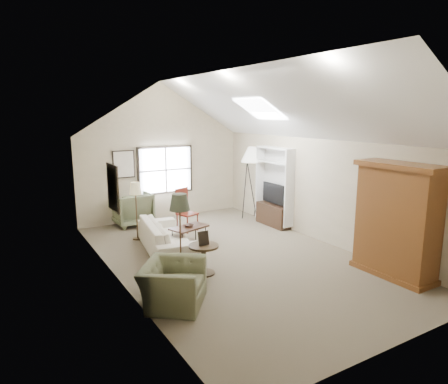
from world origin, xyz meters
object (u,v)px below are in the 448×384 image
sofa (167,236)px  armchair_far (132,209)px  side_chair (187,210)px  armoire (397,221)px  side_table (204,259)px  coffee_table (189,236)px  armchair_near (173,284)px

sofa → armchair_far: (0.02, 2.56, 0.12)m
side_chair → sofa: bearing=-151.4°
side_chair → armoire: bearing=-84.8°
armoire → side_chair: armoire is taller
armoire → side_table: size_ratio=3.72×
armoire → coffee_table: size_ratio=2.47×
side_chair → armchair_far: bearing=109.6°
side_table → armchair_near: bearing=-139.9°
armoire → side_table: 3.79m
coffee_table → side_chair: size_ratio=0.78×
armoire → side_table: armoire is taller
sofa → side_chair: (1.10, 1.21, 0.23)m
coffee_table → armchair_near: bearing=-120.9°
armoire → sofa: bearing=132.5°
sofa → armchair_near: armchair_near is taller
armoire → side_table: bearing=148.3°
armchair_far → side_table: size_ratio=1.72×
armoire → sofa: 4.87m
coffee_table → side_chair: 1.23m
side_chair → coffee_table: bearing=-132.9°
side_table → side_chair: 2.99m
armchair_near → side_table: 1.35m
armoire → coffee_table: 4.60m
sofa → coffee_table: sofa is taller
sofa → coffee_table: size_ratio=2.65×
coffee_table → armchair_far: bearing=104.0°
armchair_far → coffee_table: bearing=102.0°
armchair_near → armchair_far: bearing=27.3°
armoire → side_chair: bearing=114.4°
armoire → side_chair: 5.25m
armchair_near → coffee_table: 3.02m
armchair_far → side_table: 4.16m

